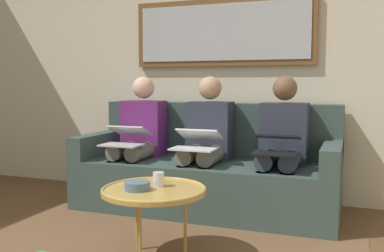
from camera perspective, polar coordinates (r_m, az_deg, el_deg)
The scene contains 12 objects.
wall_rear at distance 4.26m, azimuth 4.26°, elevation 8.49°, with size 6.00×0.12×2.60m, color beige.
couch at distance 3.87m, azimuth 2.16°, elevation -5.92°, with size 2.20×0.90×0.90m.
framed_mirror at distance 4.19m, azimuth 3.92°, elevation 11.98°, with size 1.72×0.05×0.62m.
coffee_table at distance 2.72m, azimuth -4.94°, elevation -8.36°, with size 0.64×0.64×0.45m.
cup at distance 2.76m, azimuth -4.35°, elevation -6.90°, with size 0.07×0.07×0.09m, color silver.
bowl at distance 2.69m, azimuth -7.08°, elevation -7.70°, with size 0.15×0.15×0.05m, color slate.
person_left at distance 3.60m, azimuth 11.55°, elevation -2.08°, with size 0.38×0.58×1.14m.
laptop_black at distance 3.36m, azimuth 10.91°, elevation -2.30°, with size 0.33×0.33×0.14m.
person_middle at distance 3.75m, azimuth 1.85°, elevation -1.67°, with size 0.38×0.58×1.14m.
laptop_white at distance 3.53m, azimuth 0.64°, elevation -1.88°, with size 0.35×0.35×0.16m.
person_right at distance 4.00m, azimuth -6.87°, elevation -1.26°, with size 0.38×0.58×1.14m.
laptop_silver at distance 3.79m, azimuth -8.49°, elevation -1.38°, with size 0.34×0.37×0.16m.
Camera 1 is at (-1.18, 1.48, 1.08)m, focal length 41.25 mm.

